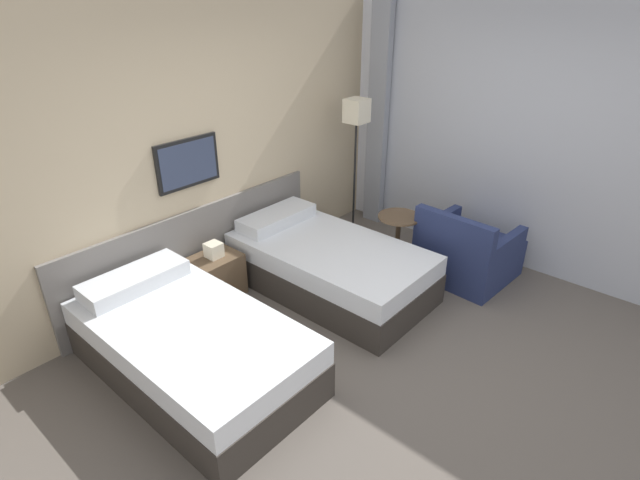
{
  "coord_description": "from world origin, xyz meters",
  "views": [
    {
      "loc": [
        -2.76,
        -1.61,
        2.71
      ],
      "look_at": [
        0.27,
        1.05,
        0.64
      ],
      "focal_mm": 28.0,
      "sensor_mm": 36.0,
      "label": 1
    }
  ],
  "objects_px": {
    "floor_lamp": "(356,125)",
    "side_table": "(398,233)",
    "armchair": "(467,254)",
    "bed_near_door": "(191,346)",
    "nightstand": "(217,275)",
    "bed_near_window": "(329,265)"
  },
  "relations": [
    {
      "from": "bed_near_window",
      "to": "nightstand",
      "type": "relative_size",
      "value": 3.38
    },
    {
      "from": "bed_near_door",
      "to": "side_table",
      "type": "height_order",
      "value": "bed_near_door"
    },
    {
      "from": "floor_lamp",
      "to": "armchair",
      "type": "bearing_deg",
      "value": -89.16
    },
    {
      "from": "floor_lamp",
      "to": "bed_near_door",
      "type": "bearing_deg",
      "value": -168.73
    },
    {
      "from": "nightstand",
      "to": "armchair",
      "type": "distance_m",
      "value": 2.52
    },
    {
      "from": "floor_lamp",
      "to": "side_table",
      "type": "xyz_separation_m",
      "value": [
        -0.33,
        -0.84,
        -0.92
      ]
    },
    {
      "from": "bed_near_window",
      "to": "side_table",
      "type": "xyz_separation_m",
      "value": [
        0.76,
        -0.3,
        0.17
      ]
    },
    {
      "from": "side_table",
      "to": "armchair",
      "type": "relative_size",
      "value": 0.7
    },
    {
      "from": "bed_near_window",
      "to": "side_table",
      "type": "height_order",
      "value": "bed_near_window"
    },
    {
      "from": "bed_near_window",
      "to": "side_table",
      "type": "distance_m",
      "value": 0.83
    },
    {
      "from": "nightstand",
      "to": "side_table",
      "type": "bearing_deg",
      "value": -33.03
    },
    {
      "from": "nightstand",
      "to": "bed_near_window",
      "type": "bearing_deg",
      "value": -41.72
    },
    {
      "from": "bed_near_door",
      "to": "nightstand",
      "type": "bearing_deg",
      "value": 41.72
    },
    {
      "from": "floor_lamp",
      "to": "side_table",
      "type": "relative_size",
      "value": 2.63
    },
    {
      "from": "bed_near_door",
      "to": "armchair",
      "type": "bearing_deg",
      "value": -18.44
    },
    {
      "from": "bed_near_window",
      "to": "floor_lamp",
      "type": "bearing_deg",
      "value": 26.42
    },
    {
      "from": "bed_near_door",
      "to": "side_table",
      "type": "distance_m",
      "value": 2.41
    },
    {
      "from": "bed_near_door",
      "to": "side_table",
      "type": "xyz_separation_m",
      "value": [
        2.38,
        -0.3,
        0.17
      ]
    },
    {
      "from": "bed_near_door",
      "to": "nightstand",
      "type": "xyz_separation_m",
      "value": [
        0.81,
        0.72,
        -0.03
      ]
    },
    {
      "from": "nightstand",
      "to": "side_table",
      "type": "relative_size",
      "value": 0.92
    },
    {
      "from": "bed_near_door",
      "to": "bed_near_window",
      "type": "bearing_deg",
      "value": 0.0
    },
    {
      "from": "bed_near_window",
      "to": "nightstand",
      "type": "height_order",
      "value": "bed_near_window"
    }
  ]
}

